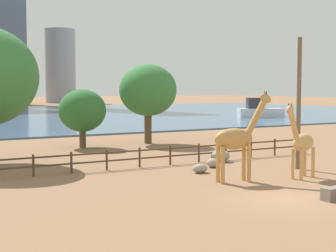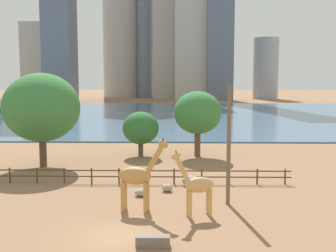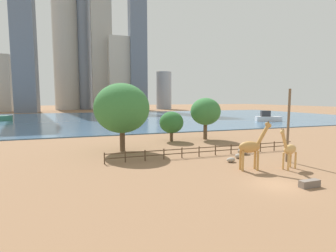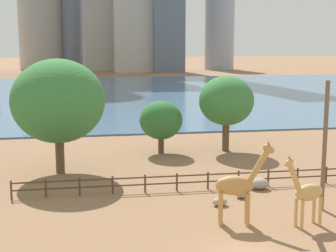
{
  "view_description": "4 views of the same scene",
  "coord_description": "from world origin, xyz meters",
  "px_view_note": "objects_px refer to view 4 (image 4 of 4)",
  "views": [
    {
      "loc": [
        -16.51,
        -17.7,
        5.19
      ],
      "look_at": [
        3.68,
        17.04,
        2.19
      ],
      "focal_mm": 55.0,
      "sensor_mm": 36.0,
      "label": 1
    },
    {
      "loc": [
        3.42,
        -22.61,
        8.89
      ],
      "look_at": [
        2.61,
        18.64,
        4.12
      ],
      "focal_mm": 45.0,
      "sensor_mm": 36.0,
      "label": 2
    },
    {
      "loc": [
        -15.63,
        -17.26,
        7.28
      ],
      "look_at": [
        -0.5,
        26.52,
        2.39
      ],
      "focal_mm": 28.0,
      "sensor_mm": 36.0,
      "label": 3
    },
    {
      "loc": [
        -8.09,
        -23.43,
        10.95
      ],
      "look_at": [
        -0.35,
        21.96,
        3.06
      ],
      "focal_mm": 55.0,
      "sensor_mm": 36.0,
      "label": 4
    }
  ],
  "objects_px": {
    "giraffe_companion": "(307,193)",
    "tree_center_broad": "(226,101)",
    "giraffe_tall": "(238,185)",
    "tree_left_large": "(58,101)",
    "boulder_near_fence": "(220,202)",
    "tree_right_tall": "(161,120)",
    "utility_pole": "(325,146)",
    "boulder_small": "(259,184)",
    "boulder_by_pole": "(242,194)"
  },
  "relations": [
    {
      "from": "giraffe_companion",
      "to": "boulder_small",
      "type": "distance_m",
      "value": 7.88
    },
    {
      "from": "boulder_by_pole",
      "to": "tree_left_large",
      "type": "xyz_separation_m",
      "value": [
        -12.63,
        9.07,
        5.64
      ]
    },
    {
      "from": "tree_center_broad",
      "to": "tree_left_large",
      "type": "bearing_deg",
      "value": -159.73
    },
    {
      "from": "giraffe_tall",
      "to": "boulder_near_fence",
      "type": "relative_size",
      "value": 5.02
    },
    {
      "from": "giraffe_tall",
      "to": "tree_right_tall",
      "type": "height_order",
      "value": "tree_right_tall"
    },
    {
      "from": "giraffe_tall",
      "to": "boulder_near_fence",
      "type": "xyz_separation_m",
      "value": [
        -0.08,
        3.51,
        -2.13
      ]
    },
    {
      "from": "boulder_near_fence",
      "to": "tree_right_tall",
      "type": "distance_m",
      "value": 16.57
    },
    {
      "from": "giraffe_tall",
      "to": "boulder_small",
      "type": "distance_m",
      "value": 7.93
    },
    {
      "from": "tree_center_broad",
      "to": "giraffe_companion",
      "type": "bearing_deg",
      "value": -92.96
    },
    {
      "from": "boulder_by_pole",
      "to": "tree_left_large",
      "type": "distance_m",
      "value": 16.54
    },
    {
      "from": "boulder_by_pole",
      "to": "boulder_near_fence",
      "type": "bearing_deg",
      "value": -144.67
    },
    {
      "from": "tree_center_broad",
      "to": "tree_right_tall",
      "type": "bearing_deg",
      "value": -179.99
    },
    {
      "from": "giraffe_companion",
      "to": "tree_right_tall",
      "type": "xyz_separation_m",
      "value": [
        -5.35,
        20.77,
        1.13
      ]
    },
    {
      "from": "giraffe_tall",
      "to": "tree_left_large",
      "type": "relative_size",
      "value": 0.54
    },
    {
      "from": "utility_pole",
      "to": "tree_center_broad",
      "type": "distance_m",
      "value": 18.13
    },
    {
      "from": "giraffe_tall",
      "to": "tree_right_tall",
      "type": "xyz_separation_m",
      "value": [
        -1.48,
        19.76,
        0.8
      ]
    },
    {
      "from": "tree_left_large",
      "to": "tree_right_tall",
      "type": "bearing_deg",
      "value": 31.97
    },
    {
      "from": "giraffe_tall",
      "to": "tree_right_tall",
      "type": "bearing_deg",
      "value": 106.13
    },
    {
      "from": "giraffe_companion",
      "to": "utility_pole",
      "type": "height_order",
      "value": "utility_pole"
    },
    {
      "from": "tree_left_large",
      "to": "tree_right_tall",
      "type": "distance_m",
      "value": 11.31
    },
    {
      "from": "boulder_small",
      "to": "tree_left_large",
      "type": "relative_size",
      "value": 0.15
    },
    {
      "from": "giraffe_tall",
      "to": "tree_center_broad",
      "type": "height_order",
      "value": "tree_center_broad"
    },
    {
      "from": "boulder_by_pole",
      "to": "tree_right_tall",
      "type": "bearing_deg",
      "value": 102.61
    },
    {
      "from": "giraffe_tall",
      "to": "tree_center_broad",
      "type": "relative_size",
      "value": 0.69
    },
    {
      "from": "utility_pole",
      "to": "boulder_by_pole",
      "type": "bearing_deg",
      "value": 143.74
    },
    {
      "from": "boulder_by_pole",
      "to": "giraffe_tall",
      "type": "bearing_deg",
      "value": -110.7
    },
    {
      "from": "utility_pole",
      "to": "tree_center_broad",
      "type": "xyz_separation_m",
      "value": [
        -1.25,
        18.07,
        0.76
      ]
    },
    {
      "from": "boulder_small",
      "to": "giraffe_companion",
      "type": "bearing_deg",
      "value": -89.12
    },
    {
      "from": "giraffe_tall",
      "to": "boulder_by_pole",
      "type": "bearing_deg",
      "value": 81.14
    },
    {
      "from": "boulder_small",
      "to": "tree_left_large",
      "type": "xyz_separation_m",
      "value": [
        -14.54,
        7.25,
        5.52
      ]
    },
    {
      "from": "giraffe_companion",
      "to": "tree_left_large",
      "type": "relative_size",
      "value": 0.47
    },
    {
      "from": "utility_pole",
      "to": "tree_center_broad",
      "type": "relative_size",
      "value": 1.13
    },
    {
      "from": "giraffe_companion",
      "to": "tree_right_tall",
      "type": "distance_m",
      "value": 21.47
    },
    {
      "from": "giraffe_companion",
      "to": "tree_center_broad",
      "type": "distance_m",
      "value": 20.99
    },
    {
      "from": "tree_center_broad",
      "to": "tree_right_tall",
      "type": "distance_m",
      "value": 6.66
    },
    {
      "from": "giraffe_companion",
      "to": "tree_center_broad",
      "type": "height_order",
      "value": "tree_center_broad"
    },
    {
      "from": "utility_pole",
      "to": "tree_right_tall",
      "type": "distance_m",
      "value": 19.66
    },
    {
      "from": "utility_pole",
      "to": "tree_center_broad",
      "type": "height_order",
      "value": "utility_pole"
    },
    {
      "from": "tree_left_large",
      "to": "tree_center_broad",
      "type": "distance_m",
      "value": 16.8
    },
    {
      "from": "boulder_near_fence",
      "to": "boulder_small",
      "type": "xyz_separation_m",
      "value": [
        3.83,
        3.19,
        0.14
      ]
    },
    {
      "from": "tree_left_large",
      "to": "boulder_small",
      "type": "bearing_deg",
      "value": -26.5
    },
    {
      "from": "boulder_small",
      "to": "boulder_near_fence",
      "type": "bearing_deg",
      "value": -140.27
    },
    {
      "from": "giraffe_tall",
      "to": "tree_right_tall",
      "type": "distance_m",
      "value": 19.83
    },
    {
      "from": "boulder_by_pole",
      "to": "tree_right_tall",
      "type": "relative_size",
      "value": 0.17
    },
    {
      "from": "utility_pole",
      "to": "boulder_near_fence",
      "type": "bearing_deg",
      "value": 163.77
    },
    {
      "from": "boulder_by_pole",
      "to": "tree_center_broad",
      "type": "relative_size",
      "value": 0.11
    },
    {
      "from": "boulder_near_fence",
      "to": "tree_center_broad",
      "type": "xyz_separation_m",
      "value": [
        5.03,
        16.25,
        4.67
      ]
    },
    {
      "from": "utility_pole",
      "to": "tree_left_large",
      "type": "bearing_deg",
      "value": 144.18
    },
    {
      "from": "boulder_by_pole",
      "to": "tree_center_broad",
      "type": "bearing_deg",
      "value": 78.23
    },
    {
      "from": "giraffe_tall",
      "to": "giraffe_companion",
      "type": "xyz_separation_m",
      "value": [
        3.87,
        -1.01,
        -0.33
      ]
    }
  ]
}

